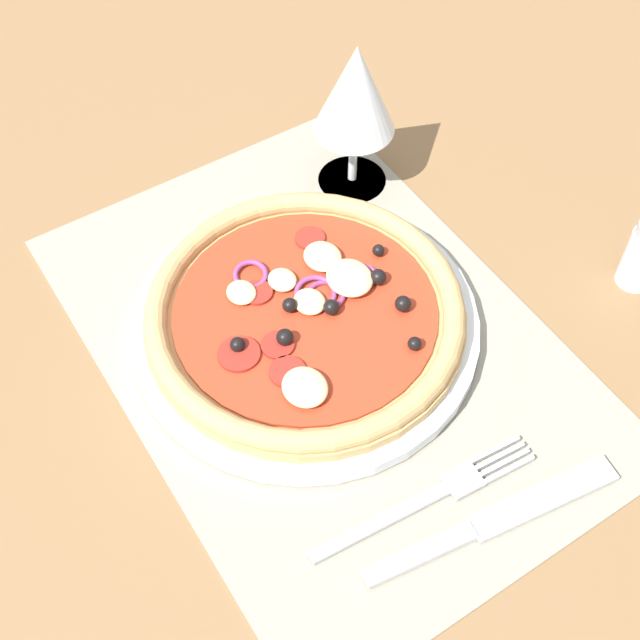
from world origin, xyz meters
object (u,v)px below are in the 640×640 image
fork (435,494)px  wine_glass (356,94)px  knife (496,520)px  plate (305,325)px  pizza (305,312)px

fork → wine_glass: 34.13cm
wine_glass → fork: bearing=-23.7°
fork → knife: bearing=-53.9°
fork → wine_glass: wine_glass is taller
plate → fork: plate is taller
pizza → plate: bearing=-92.3°
knife → wine_glass: wine_glass is taller
knife → fork: bearing=129.6°
fork → wine_glass: size_ratio=1.21×
plate → wine_glass: size_ratio=1.89×
pizza → fork: pizza is taller
pizza → wine_glass: wine_glass is taller
wine_glass → knife: bearing=-17.7°
pizza → wine_glass: (-12.56, 13.06, 7.38)cm
plate → pizza: (0.00, 0.04, 1.72)cm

